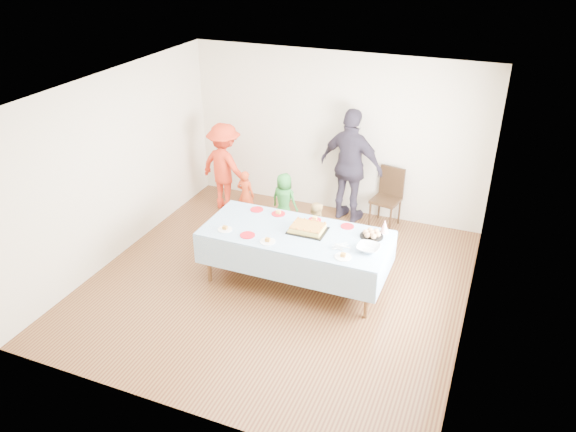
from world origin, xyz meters
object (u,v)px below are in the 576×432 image
object	(u,v)px
birthday_cake	(308,228)
adult_left	(225,167)
party_table	(296,236)
dining_chair	(388,194)

from	to	relation	value
birthday_cake	adult_left	world-z (taller)	adult_left
party_table	birthday_cake	bearing A→B (deg)	34.48
birthday_cake	adult_left	distance (m)	2.62
birthday_cake	adult_left	xyz separation A→B (m)	(-2.08, 1.59, -0.06)
party_table	adult_left	distance (m)	2.57
party_table	dining_chair	world-z (taller)	dining_chair
party_table	birthday_cake	distance (m)	0.19
birthday_cake	party_table	bearing A→B (deg)	-145.52
party_table	dining_chair	distance (m)	2.30
dining_chair	birthday_cake	bearing A→B (deg)	-96.07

